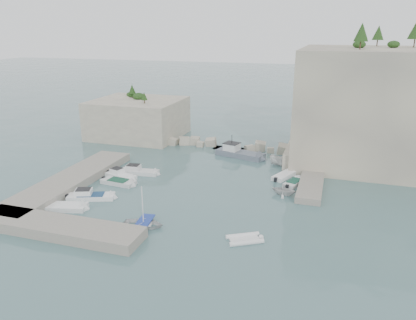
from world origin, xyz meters
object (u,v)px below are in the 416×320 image
(tender_east_a, at_px, (283,195))
(work_boat, at_px, (240,157))
(tender_east_d, at_px, (283,166))
(motorboat_a, at_px, (139,174))
(tender_east_b, at_px, (294,185))
(motorboat_e, at_px, (67,209))
(motorboat_d, at_px, (91,199))
(motorboat_c, at_px, (119,184))
(tender_east_c, at_px, (284,177))
(rowboat, at_px, (144,227))
(motorboat_b, at_px, (121,178))
(inflatable_dinghy, at_px, (244,241))

(tender_east_a, xyz_separation_m, work_boat, (-8.82, 13.74, 0.00))
(tender_east_a, height_order, tender_east_d, tender_east_d)
(motorboat_a, distance_m, tender_east_b, 21.66)
(motorboat_a, distance_m, motorboat_e, 13.49)
(motorboat_d, relative_size, tender_east_b, 1.37)
(motorboat_a, bearing_deg, tender_east_a, -10.42)
(motorboat_a, distance_m, motorboat_c, 4.50)
(tender_east_a, bearing_deg, tender_east_c, 13.67)
(tender_east_a, xyz_separation_m, tender_east_b, (0.87, 3.87, 0.00))
(tender_east_d, bearing_deg, rowboat, 173.90)
(motorboat_e, distance_m, tender_east_c, 28.77)
(motorboat_d, relative_size, motorboat_e, 1.22)
(motorboat_e, bearing_deg, motorboat_c, 65.34)
(motorboat_d, bearing_deg, motorboat_c, 62.59)
(motorboat_c, distance_m, work_boat, 20.96)
(tender_east_b, distance_m, work_boat, 13.83)
(tender_east_a, xyz_separation_m, tender_east_d, (-1.58, 11.01, 0.00))
(tender_east_b, height_order, tender_east_c, same)
(tender_east_b, bearing_deg, rowboat, 159.66)
(motorboat_d, bearing_deg, motorboat_b, 70.92)
(motorboat_e, xyz_separation_m, tender_east_a, (23.15, 11.82, 0.00))
(tender_east_b, height_order, work_boat, work_boat)
(rowboat, bearing_deg, motorboat_b, 30.47)
(tender_east_a, height_order, tender_east_c, tender_east_a)
(motorboat_c, distance_m, tender_east_b, 23.36)
(motorboat_e, bearing_deg, inflatable_dinghy, -16.29)
(motorboat_a, distance_m, rowboat, 16.46)
(motorboat_a, relative_size, work_boat, 0.70)
(motorboat_c, bearing_deg, tender_east_d, 41.18)
(motorboat_e, bearing_deg, tender_east_d, 32.78)
(motorboat_b, relative_size, tender_east_b, 1.13)
(motorboat_b, distance_m, motorboat_e, 11.03)
(motorboat_c, bearing_deg, tender_east_c, 30.00)
(rowboat, height_order, tender_east_c, rowboat)
(motorboat_e, xyz_separation_m, rowboat, (10.34, -1.21, 0.00))
(tender_east_d, relative_size, work_boat, 0.52)
(motorboat_b, distance_m, motorboat_c, 2.32)
(tender_east_c, bearing_deg, motorboat_c, 136.20)
(motorboat_d, height_order, tender_east_b, motorboat_d)
(motorboat_b, distance_m, tender_east_b, 23.65)
(motorboat_c, distance_m, inflatable_dinghy, 21.68)
(tender_east_d, bearing_deg, motorboat_a, 135.58)
(motorboat_c, xyz_separation_m, tender_east_b, (22.33, 6.86, 0.00))
(motorboat_b, xyz_separation_m, tender_east_d, (20.73, 11.84, 0.00))
(motorboat_d, relative_size, work_boat, 0.71)
(motorboat_d, bearing_deg, motorboat_e, -127.14)
(tender_east_a, xyz_separation_m, tender_east_c, (-0.74, 6.23, 0.00))
(rowboat, height_order, tender_east_d, tender_east_d)
(motorboat_e, bearing_deg, motorboat_a, 65.49)
(motorboat_d, xyz_separation_m, tender_east_c, (21.38, 14.64, 0.00))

